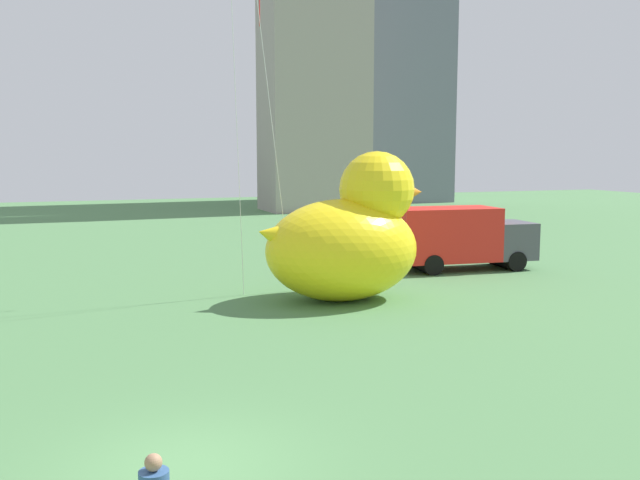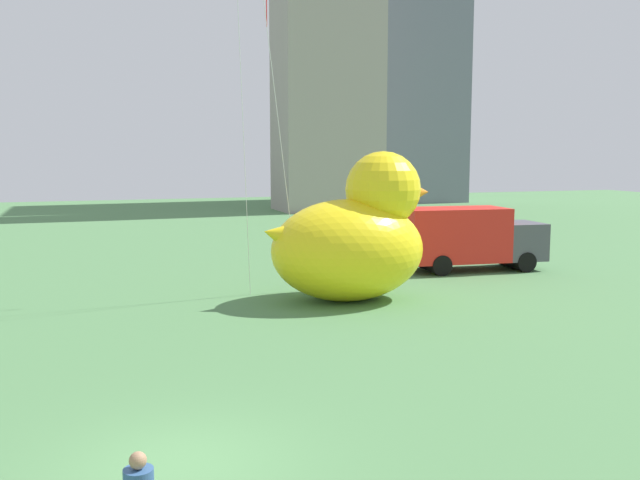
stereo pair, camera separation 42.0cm
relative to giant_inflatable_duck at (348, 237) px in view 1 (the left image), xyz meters
The scene contains 4 objects.
ground_plane 14.13m from the giant_inflatable_duck, 123.79° to the right, with size 140.00×140.00×0.00m, color #4E7E4B.
giant_inflatable_duck is the anchor object (origin of this frame).
box_truck 8.46m from the giant_inflatable_duck, 30.46° to the left, with size 6.64×2.90×2.85m.
city_skyline 47.47m from the giant_inflatable_duck, 80.15° to the left, with size 76.61×19.15×39.25m.
Camera 1 is at (-1.72, -11.32, 5.30)m, focal length 38.97 mm.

